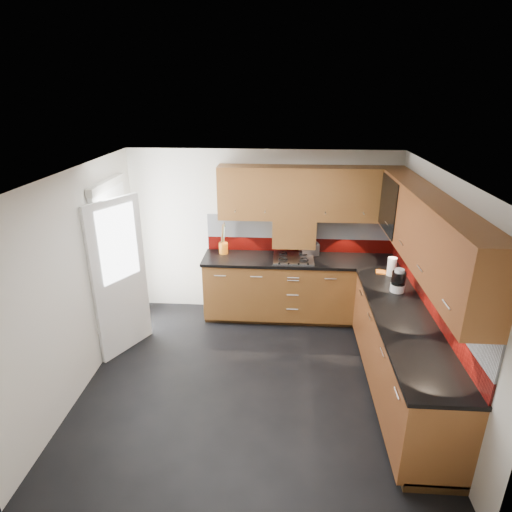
# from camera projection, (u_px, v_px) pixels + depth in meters

# --- Properties ---
(room) EXTENTS (4.00, 3.80, 2.64)m
(room) POSITION_uv_depth(u_px,v_px,m) (253.00, 261.00, 4.43)
(room) COLOR black
(base_cabinets) EXTENTS (2.70, 3.20, 0.95)m
(base_cabinets) POSITION_uv_depth(u_px,v_px,m) (342.00, 319.00, 5.42)
(base_cabinets) COLOR brown
(base_cabinets) RESTS_ON room
(countertop) EXTENTS (2.72, 3.22, 0.04)m
(countertop) POSITION_uv_depth(u_px,v_px,m) (343.00, 285.00, 5.23)
(countertop) COLOR black
(countertop) RESTS_ON base_cabinets
(backsplash) EXTENTS (2.70, 3.20, 0.54)m
(backsplash) POSITION_uv_depth(u_px,v_px,m) (361.00, 257.00, 5.31)
(backsplash) COLOR #690C09
(backsplash) RESTS_ON countertop
(upper_cabinets) EXTENTS (2.50, 3.20, 0.72)m
(upper_cabinets) POSITION_uv_depth(u_px,v_px,m) (364.00, 211.00, 4.95)
(upper_cabinets) COLOR brown
(upper_cabinets) RESTS_ON room
(extractor_hood) EXTENTS (0.60, 0.33, 0.40)m
(extractor_hood) POSITION_uv_depth(u_px,v_px,m) (294.00, 232.00, 6.00)
(extractor_hood) COLOR brown
(extractor_hood) RESTS_ON room
(glass_cabinet) EXTENTS (0.32, 0.80, 0.66)m
(glass_cabinet) POSITION_uv_depth(u_px,v_px,m) (400.00, 203.00, 5.17)
(glass_cabinet) COLOR black
(glass_cabinet) RESTS_ON room
(back_door) EXTENTS (0.42, 1.19, 2.04)m
(back_door) POSITION_uv_depth(u_px,v_px,m) (118.00, 269.00, 5.41)
(back_door) COLOR white
(back_door) RESTS_ON room
(gas_hob) EXTENTS (0.56, 0.49, 0.04)m
(gas_hob) POSITION_uv_depth(u_px,v_px,m) (293.00, 258.00, 5.96)
(gas_hob) COLOR silver
(gas_hob) RESTS_ON countertop
(utensil_pot) EXTENTS (0.13, 0.13, 0.46)m
(utensil_pot) POSITION_uv_depth(u_px,v_px,m) (223.00, 247.00, 6.14)
(utensil_pot) COLOR orange
(utensil_pot) RESTS_ON countertop
(toaster) EXTENTS (0.29, 0.22, 0.19)m
(toaster) POSITION_uv_depth(u_px,v_px,m) (309.00, 249.00, 6.09)
(toaster) COLOR silver
(toaster) RESTS_ON countertop
(food_processor) EXTENTS (0.17, 0.17, 0.28)m
(food_processor) POSITION_uv_depth(u_px,v_px,m) (398.00, 281.00, 4.98)
(food_processor) COLOR white
(food_processor) RESTS_ON countertop
(paper_towel) EXTENTS (0.14, 0.14, 0.24)m
(paper_towel) POSITION_uv_depth(u_px,v_px,m) (392.00, 267.00, 5.42)
(paper_towel) COLOR white
(paper_towel) RESTS_ON countertop
(orange_cloth) EXTENTS (0.16, 0.14, 0.02)m
(orange_cloth) POSITION_uv_depth(u_px,v_px,m) (382.00, 272.00, 5.53)
(orange_cloth) COLOR orange
(orange_cloth) RESTS_ON countertop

